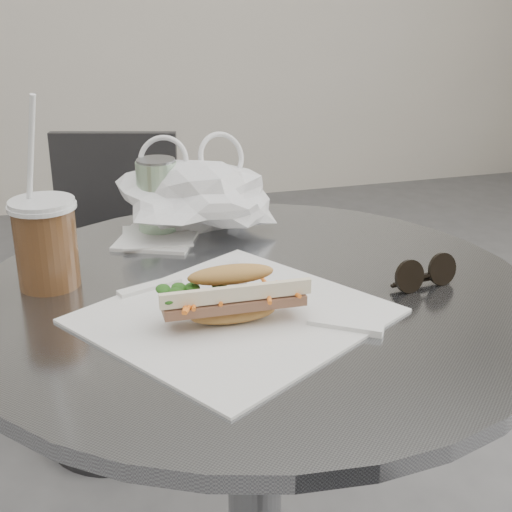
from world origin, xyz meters
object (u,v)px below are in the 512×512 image
object	(u,v)px
cafe_table	(255,459)
sunglasses	(425,275)
chair_far	(113,310)
drink_can	(158,197)
banh_mi	(232,296)
iced_coffee	(46,242)

from	to	relation	value
cafe_table	sunglasses	distance (m)	0.37
chair_far	drink_can	xyz separation A→B (m)	(0.04, -0.57, 0.46)
cafe_table	sunglasses	size ratio (longest dim) A/B	7.59
chair_far	sunglasses	bearing A→B (deg)	128.11
banh_mi	drink_can	world-z (taller)	drink_can
drink_can	cafe_table	bearing A→B (deg)	-71.15
cafe_table	chair_far	xyz separation A→B (m)	(-0.13, 0.83, -0.12)
iced_coffee	sunglasses	bearing A→B (deg)	-17.14
cafe_table	iced_coffee	bearing A→B (deg)	160.78
banh_mi	sunglasses	xyz separation A→B (m)	(0.27, 0.03, -0.02)
cafe_table	sunglasses	bearing A→B (deg)	-14.62
banh_mi	drink_can	xyz separation A→B (m)	(-0.03, 0.34, 0.02)
chair_far	banh_mi	distance (m)	1.01
sunglasses	chair_far	bearing A→B (deg)	100.89
chair_far	iced_coffee	distance (m)	0.88
iced_coffee	sunglasses	size ratio (longest dim) A/B	2.56
chair_far	drink_can	size ratio (longest dim) A/B	6.22
banh_mi	cafe_table	bearing A→B (deg)	60.02
cafe_table	drink_can	world-z (taller)	drink_can
iced_coffee	drink_can	world-z (taller)	iced_coffee
chair_far	cafe_table	bearing A→B (deg)	115.49
cafe_table	banh_mi	size ratio (longest dim) A/B	3.62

